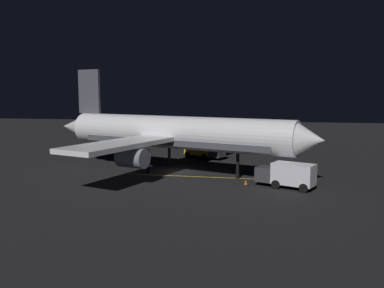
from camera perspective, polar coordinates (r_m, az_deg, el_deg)
ground_plane at (r=50.53m, az=-2.24°, el=-4.00°), size 180.00×180.00×0.20m
apron_guide_stripe at (r=47.42m, az=1.84°, el=-4.62°), size 0.43×18.85×0.01m
airliner at (r=50.14m, az=-2.85°, el=1.46°), size 31.88×35.93×12.80m
baggage_truck at (r=42.88m, az=13.24°, el=-4.28°), size 4.32×6.25×2.60m
catering_truck at (r=60.68m, az=1.55°, el=-0.79°), size 4.75×6.49×2.48m
ground_crew_worker at (r=44.69m, az=9.84°, el=-4.30°), size 0.40×0.40×1.74m
traffic_cone_near_left at (r=43.67m, az=11.45°, el=-5.46°), size 0.50×0.50×0.55m
traffic_cone_near_right at (r=43.82m, az=7.51°, el=-5.33°), size 0.50×0.50×0.55m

